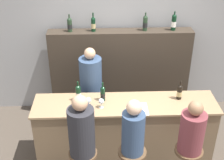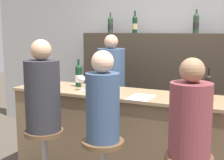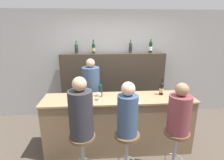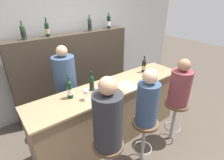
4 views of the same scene
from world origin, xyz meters
The scene contains 19 objects.
wall_back centered at (0.00, 1.77, 1.30)m, with size 6.40×0.05×2.60m.
bar_counter centered at (0.00, 0.28, 0.51)m, with size 2.61×0.60×1.01m.
back_bar_cabinet centered at (0.00, 1.55, 0.81)m, with size 2.45×0.28×1.61m.
wine_bottle_counter_0 centered at (-0.66, 0.37, 1.14)m, with size 0.08×0.08×0.32m.
wine_bottle_counter_1 centered at (-0.32, 0.37, 1.13)m, with size 0.07×0.07×0.29m.
wine_bottle_counter_2 centered at (0.78, 0.37, 1.13)m, with size 0.07×0.07×0.30m.
wine_bottle_backbar_0 centered at (-0.84, 1.55, 1.73)m, with size 0.08×0.08×0.29m.
wine_bottle_backbar_1 centered at (-0.45, 1.55, 1.74)m, with size 0.07×0.07×0.31m.
wine_bottle_backbar_2 centered at (0.41, 1.55, 1.74)m, with size 0.08×0.08×0.31m.
wine_bottle_backbar_3 centered at (0.88, 1.55, 1.75)m, with size 0.08×0.08×0.32m.
wine_glass_0 centered at (-0.52, 0.19, 1.13)m, with size 0.08×0.08×0.16m.
wine_glass_1 centered at (-0.34, 0.19, 1.11)m, with size 0.08×0.08×0.14m.
tasting_menu centered at (0.19, 0.13, 1.02)m, with size 0.21×0.30×0.00m.
guest_seated_left centered at (-0.59, -0.38, 1.09)m, with size 0.33×0.33×0.85m.
bar_stool_middle centered at (0.04, -0.38, 0.56)m, with size 0.37×0.37×0.72m.
guest_seated_middle centered at (0.04, -0.38, 1.06)m, with size 0.29×0.29×0.77m.
bar_stool_right centered at (0.78, -0.38, 0.56)m, with size 0.37×0.37×0.72m.
guest_seated_right centered at (0.78, -0.38, 1.04)m, with size 0.31×0.31×0.74m.
bartender centered at (-0.50, 0.89, 0.74)m, with size 0.35×0.35×1.60m.
Camera 1 is at (-0.33, -3.36, 3.50)m, focal length 50.00 mm.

